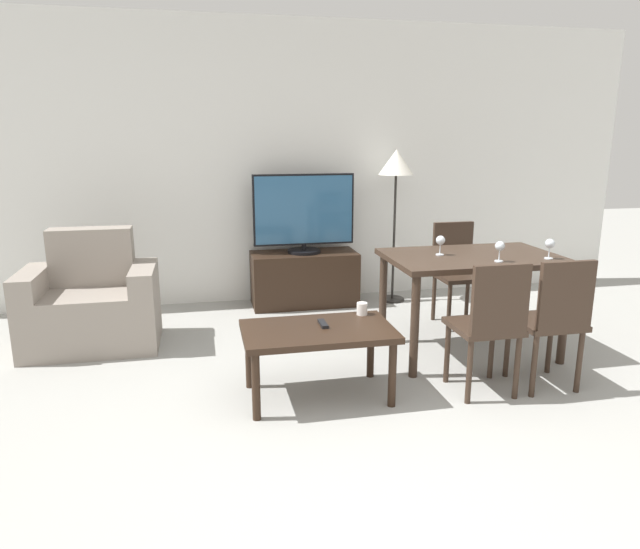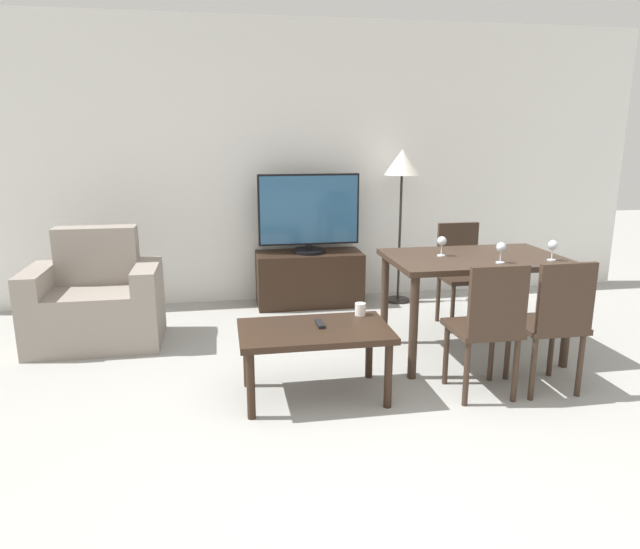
{
  "view_description": "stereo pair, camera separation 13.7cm",
  "coord_description": "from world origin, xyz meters",
  "px_view_note": "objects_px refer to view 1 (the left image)",
  "views": [
    {
      "loc": [
        -0.86,
        -2.22,
        1.63
      ],
      "look_at": [
        -0.03,
        1.68,
        0.65
      ],
      "focal_mm": 32.0,
      "sensor_mm": 36.0,
      "label": 1
    },
    {
      "loc": [
        -0.73,
        -2.25,
        1.63
      ],
      "look_at": [
        -0.03,
        1.68,
        0.65
      ],
      "focal_mm": 32.0,
      "sensor_mm": 36.0,
      "label": 2
    }
  ],
  "objects_px": {
    "tv": "(304,214)",
    "wine_glass_center": "(500,247)",
    "floor_lamp": "(396,171)",
    "wine_glass_left": "(550,245)",
    "dining_chair_near_right": "(553,317)",
    "armchair": "(92,306)",
    "cup_white_near": "(362,309)",
    "wine_glass_right": "(440,242)",
    "coffee_table": "(318,337)",
    "dining_chair_near": "(490,321)",
    "dining_table": "(472,268)",
    "tv_stand": "(304,279)",
    "dining_chair_far": "(457,268)",
    "remote_primary": "(323,324)"
  },
  "relations": [
    {
      "from": "armchair",
      "to": "tv",
      "type": "distance_m",
      "value": 2.07
    },
    {
      "from": "cup_white_near",
      "to": "wine_glass_right",
      "type": "bearing_deg",
      "value": 26.58
    },
    {
      "from": "floor_lamp",
      "to": "wine_glass_left",
      "type": "bearing_deg",
      "value": -71.57
    },
    {
      "from": "armchair",
      "to": "dining_chair_near",
      "type": "height_order",
      "value": "armchair"
    },
    {
      "from": "coffee_table",
      "to": "dining_chair_near",
      "type": "bearing_deg",
      "value": -10.93
    },
    {
      "from": "dining_chair_near_right",
      "to": "cup_white_near",
      "type": "bearing_deg",
      "value": 160.29
    },
    {
      "from": "wine_glass_right",
      "to": "dining_chair_near_right",
      "type": "bearing_deg",
      "value": -58.71
    },
    {
      "from": "tv_stand",
      "to": "cup_white_near",
      "type": "xyz_separation_m",
      "value": [
        0.06,
        -1.82,
        0.24
      ]
    },
    {
      "from": "armchair",
      "to": "dining_table",
      "type": "distance_m",
      "value": 2.95
    },
    {
      "from": "tv_stand",
      "to": "floor_lamp",
      "type": "relative_size",
      "value": 0.68
    },
    {
      "from": "dining_table",
      "to": "wine_glass_right",
      "type": "relative_size",
      "value": 8.66
    },
    {
      "from": "armchair",
      "to": "dining_table",
      "type": "xyz_separation_m",
      "value": [
        2.83,
        -0.76,
        0.34
      ]
    },
    {
      "from": "armchair",
      "to": "tv_stand",
      "type": "bearing_deg",
      "value": 22.57
    },
    {
      "from": "coffee_table",
      "to": "wine_glass_right",
      "type": "relative_size",
      "value": 6.45
    },
    {
      "from": "tv",
      "to": "dining_table",
      "type": "height_order",
      "value": "tv"
    },
    {
      "from": "floor_lamp",
      "to": "wine_glass_center",
      "type": "bearing_deg",
      "value": -84.28
    },
    {
      "from": "dining_table",
      "to": "dining_chair_near_right",
      "type": "bearing_deg",
      "value": -72.71
    },
    {
      "from": "tv_stand",
      "to": "remote_primary",
      "type": "height_order",
      "value": "tv_stand"
    },
    {
      "from": "armchair",
      "to": "dining_table",
      "type": "height_order",
      "value": "armchair"
    },
    {
      "from": "floor_lamp",
      "to": "cup_white_near",
      "type": "bearing_deg",
      "value": -115.27
    },
    {
      "from": "wine_glass_center",
      "to": "dining_chair_near",
      "type": "bearing_deg",
      "value": -122.48
    },
    {
      "from": "dining_chair_near_right",
      "to": "wine_glass_center",
      "type": "bearing_deg",
      "value": 107.7
    },
    {
      "from": "dining_chair_far",
      "to": "remote_primary",
      "type": "xyz_separation_m",
      "value": [
        -1.46,
        -1.17,
        -0.03
      ]
    },
    {
      "from": "wine_glass_right",
      "to": "tv_stand",
      "type": "bearing_deg",
      "value": 117.05
    },
    {
      "from": "tv",
      "to": "wine_glass_center",
      "type": "xyz_separation_m",
      "value": [
        1.07,
        -1.77,
        -0.03
      ]
    },
    {
      "from": "coffee_table",
      "to": "dining_chair_far",
      "type": "distance_m",
      "value": 1.93
    },
    {
      "from": "dining_chair_near",
      "to": "remote_primary",
      "type": "height_order",
      "value": "dining_chair_near"
    },
    {
      "from": "dining_table",
      "to": "dining_chair_near_right",
      "type": "height_order",
      "value": "dining_chair_near_right"
    },
    {
      "from": "floor_lamp",
      "to": "cup_white_near",
      "type": "distance_m",
      "value": 2.11
    },
    {
      "from": "tv_stand",
      "to": "tv",
      "type": "relative_size",
      "value": 1.05
    },
    {
      "from": "coffee_table",
      "to": "tv_stand",
      "type": "bearing_deg",
      "value": 82.03
    },
    {
      "from": "tv",
      "to": "wine_glass_center",
      "type": "relative_size",
      "value": 6.64
    },
    {
      "from": "armchair",
      "to": "floor_lamp",
      "type": "bearing_deg",
      "value": 14.58
    },
    {
      "from": "dining_chair_far",
      "to": "dining_chair_near_right",
      "type": "height_order",
      "value": "same"
    },
    {
      "from": "tv",
      "to": "wine_glass_center",
      "type": "distance_m",
      "value": 2.06
    },
    {
      "from": "dining_table",
      "to": "dining_chair_far",
      "type": "xyz_separation_m",
      "value": [
        0.22,
        0.71,
        -0.17
      ]
    },
    {
      "from": "armchair",
      "to": "wine_glass_right",
      "type": "bearing_deg",
      "value": -15.35
    },
    {
      "from": "tv",
      "to": "dining_table",
      "type": "xyz_separation_m",
      "value": [
        0.99,
        -1.52,
        -0.23
      ]
    },
    {
      "from": "armchair",
      "to": "cup_white_near",
      "type": "bearing_deg",
      "value": -29.14
    },
    {
      "from": "dining_chair_near",
      "to": "floor_lamp",
      "type": "distance_m",
      "value": 2.32
    },
    {
      "from": "coffee_table",
      "to": "wine_glass_center",
      "type": "height_order",
      "value": "wine_glass_center"
    },
    {
      "from": "dining_table",
      "to": "wine_glass_left",
      "type": "relative_size",
      "value": 8.66
    },
    {
      "from": "armchair",
      "to": "tv_stand",
      "type": "height_order",
      "value": "armchair"
    },
    {
      "from": "armchair",
      "to": "dining_chair_near",
      "type": "bearing_deg",
      "value": -29.42
    },
    {
      "from": "dining_chair_near_right",
      "to": "wine_glass_center",
      "type": "height_order",
      "value": "wine_glass_center"
    },
    {
      "from": "coffee_table",
      "to": "floor_lamp",
      "type": "distance_m",
      "value": 2.47
    },
    {
      "from": "tv_stand",
      "to": "wine_glass_right",
      "type": "xyz_separation_m",
      "value": [
        0.75,
        -1.47,
        0.61
      ]
    },
    {
      "from": "dining_chair_far",
      "to": "floor_lamp",
      "type": "xyz_separation_m",
      "value": [
        -0.32,
        0.76,
        0.8
      ]
    },
    {
      "from": "coffee_table",
      "to": "tv",
      "type": "bearing_deg",
      "value": 82.02
    },
    {
      "from": "dining_chair_near",
      "to": "cup_white_near",
      "type": "xyz_separation_m",
      "value": [
        -0.71,
        0.41,
        0.0
      ]
    }
  ]
}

